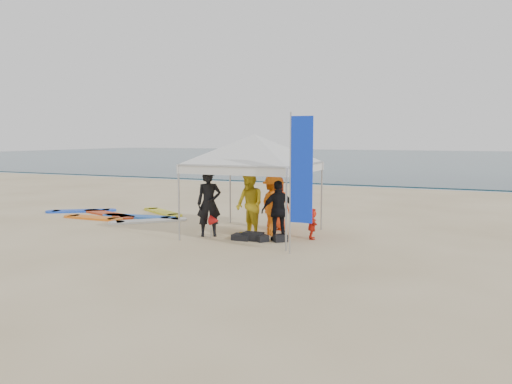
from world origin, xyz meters
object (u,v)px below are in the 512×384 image
at_px(person_orange_b, 277,203).
at_px(surfboard_spread, 122,215).
at_px(person_orange_a, 273,205).
at_px(person_seated, 312,224).
at_px(person_yellow, 250,205).
at_px(feather_flag, 300,172).
at_px(person_black_b, 279,211).
at_px(person_black_a, 209,203).
at_px(canopy_tent, 254,135).
at_px(marker_pennant, 215,221).

height_order(person_orange_b, surfboard_spread, person_orange_b).
distance_m(person_orange_a, person_seated, 1.29).
relative_size(person_yellow, feather_flag, 0.54).
height_order(person_yellow, person_orange_b, person_yellow).
bearing_deg(surfboard_spread, person_seated, -8.58).
distance_m(person_orange_a, person_orange_b, 0.89).
bearing_deg(person_black_b, person_black_a, -30.59).
xyz_separation_m(canopy_tent, feather_flag, (2.03, -1.84, -0.90)).
bearing_deg(canopy_tent, person_orange_b, 73.73).
xyz_separation_m(person_yellow, surfboard_spread, (-5.82, 1.58, -0.90)).
xyz_separation_m(person_orange_b, feather_flag, (1.73, -2.89, 1.21)).
bearing_deg(person_orange_b, person_orange_a, 109.72).
distance_m(person_black_a, marker_pennant, 0.56).
bearing_deg(person_orange_b, person_seated, 151.55).
distance_m(person_orange_b, marker_pennant, 2.26).
relative_size(person_orange_b, person_seated, 1.89).
height_order(canopy_tent, surfboard_spread, canopy_tent).
bearing_deg(person_black_a, person_seated, -15.86).
distance_m(person_orange_a, person_black_b, 0.85).
xyz_separation_m(person_orange_b, canopy_tent, (-0.31, -1.05, 2.10)).
relative_size(person_orange_a, person_black_b, 1.06).
bearing_deg(marker_pennant, person_orange_a, 37.25).
height_order(person_orange_a, person_seated, person_orange_a).
bearing_deg(feather_flag, person_black_b, 128.88).
relative_size(person_black_a, person_orange_b, 1.15).
bearing_deg(person_orange_b, canopy_tent, 78.84).
bearing_deg(canopy_tent, feather_flag, -42.18).
xyz_separation_m(person_black_b, canopy_tent, (-0.98, 0.54, 2.09)).
xyz_separation_m(person_black_b, marker_pennant, (-1.83, -0.33, -0.35)).
relative_size(person_orange_b, marker_pennant, 2.60).
bearing_deg(surfboard_spread, person_black_b, -14.62).
distance_m(canopy_tent, marker_pennant, 2.73).
height_order(person_seated, marker_pennant, person_seated).
xyz_separation_m(person_black_a, canopy_tent, (1.12, 0.71, 1.98)).
bearing_deg(feather_flag, person_black_a, 160.20).
bearing_deg(person_seated, feather_flag, 169.14).
xyz_separation_m(person_black_a, surfboard_spread, (-4.70, 1.94, -0.92)).
bearing_deg(person_yellow, feather_flag, -3.39).
relative_size(person_orange_b, feather_flag, 0.48).
height_order(person_black_a, feather_flag, feather_flag).
bearing_deg(person_seated, person_black_b, 110.38).
bearing_deg(person_seated, person_yellow, 84.71).
bearing_deg(feather_flag, person_seated, 98.63).
height_order(person_seated, canopy_tent, canopy_tent).
bearing_deg(canopy_tent, person_seated, 3.11).
relative_size(person_yellow, marker_pennant, 2.93).
bearing_deg(person_black_b, person_orange_b, -102.08).
height_order(person_orange_a, surfboard_spread, person_orange_a).
relative_size(person_yellow, person_orange_b, 1.13).
xyz_separation_m(person_seated, feather_flag, (0.29, -1.94, 1.60)).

